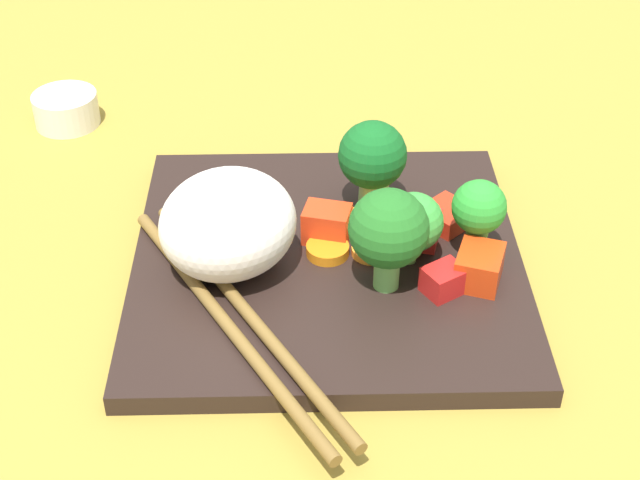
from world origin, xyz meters
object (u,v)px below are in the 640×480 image
broccoli_floret_0 (413,223)px  chopstick_pair (236,318)px  carrot_slice_3 (366,224)px  sauce_cup (66,109)px  rice_mound (228,224)px  square_plate (328,262)px

broccoli_floret_0 → chopstick_pair: broccoli_floret_0 is taller
carrot_slice_3 → sauce_cup: 27.15cm
carrot_slice_3 → rice_mound: bearing=-156.1°
sauce_cup → broccoli_floret_0: bearing=-38.4°
sauce_cup → chopstick_pair: bearing=-60.1°
chopstick_pair → sauce_cup: 28.51cm
rice_mound → broccoli_floret_0: (10.80, 0.38, -0.40)cm
rice_mound → sauce_cup: size_ratio=1.66×
chopstick_pair → broccoli_floret_0: bearing=87.7°
rice_mound → square_plate: bearing=10.8°
sauce_cup → rice_mound: bearing=-55.4°
square_plate → carrot_slice_3: carrot_slice_3 is taller
broccoli_floret_0 → carrot_slice_3: bearing=127.2°
broccoli_floret_0 → carrot_slice_3: (-2.51, 3.30, -2.37)cm
square_plate → rice_mound: (-5.81, -1.11, 3.78)cm
broccoli_floret_0 → chopstick_pair: (-10.23, -5.40, -2.38)cm
broccoli_floret_0 → square_plate: bearing=171.7°
chopstick_pair → rice_mound: bearing=156.4°
rice_mound → carrot_slice_3: 9.48cm
square_plate → broccoli_floret_0: (4.99, -0.73, 3.38)cm
rice_mound → carrot_slice_3: rice_mound is taller
rice_mound → carrot_slice_3: bearing=23.9°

